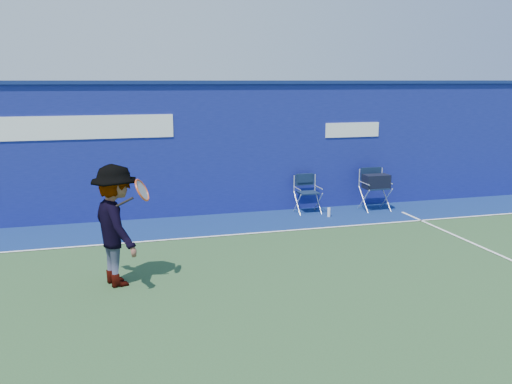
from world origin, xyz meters
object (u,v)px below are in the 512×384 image
object	(u,v)px
directors_chair_left	(307,200)
tennis_player	(116,225)
directors_chair_right	(375,193)
water_bottle	(329,212)

from	to	relation	value
directors_chair_left	tennis_player	xyz separation A→B (m)	(-4.44, -3.55, 0.63)
directors_chair_right	tennis_player	size ratio (longest dim) A/B	0.54
directors_chair_left	tennis_player	size ratio (longest dim) A/B	0.48
directors_chair_left	tennis_player	distance (m)	5.72
tennis_player	water_bottle	bearing A→B (deg)	32.27
directors_chair_right	tennis_player	world-z (taller)	tennis_player
water_bottle	tennis_player	bearing A→B (deg)	-147.73
directors_chair_left	water_bottle	distance (m)	0.66
directors_chair_left	tennis_player	world-z (taller)	tennis_player
directors_chair_left	water_bottle	xyz separation A→B (m)	(0.32, -0.54, -0.19)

